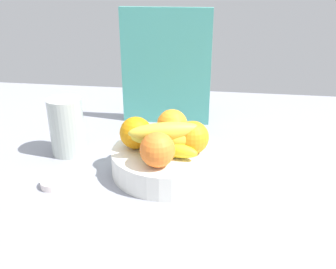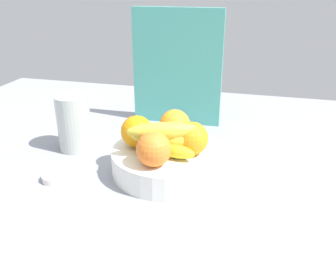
{
  "view_description": "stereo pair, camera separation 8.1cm",
  "coord_description": "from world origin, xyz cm",
  "px_view_note": "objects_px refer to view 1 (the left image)",
  "views": [
    {
      "loc": [
        11.51,
        -77.74,
        44.02
      ],
      "look_at": [
        -0.07,
        -0.14,
        9.9
      ],
      "focal_mm": 38.82,
      "sensor_mm": 36.0,
      "label": 1
    },
    {
      "loc": [
        19.48,
        -76.13,
        44.02
      ],
      "look_at": [
        -0.07,
        -0.14,
        9.9
      ],
      "focal_mm": 38.82,
      "sensor_mm": 36.0,
      "label": 2
    }
  ],
  "objects_px": {
    "jar_lid": "(54,183)",
    "orange_center": "(157,150)",
    "cutting_board": "(166,68)",
    "thermos_tumbler": "(67,127)",
    "fruit_bowl": "(168,161)",
    "orange_back_left": "(192,137)",
    "banana_bunch": "(164,139)",
    "orange_front_right": "(136,132)",
    "orange_front_left": "(172,125)"
  },
  "relations": [
    {
      "from": "orange_front_right",
      "to": "banana_bunch",
      "type": "height_order",
      "value": "banana_bunch"
    },
    {
      "from": "fruit_bowl",
      "to": "orange_front_left",
      "type": "height_order",
      "value": "orange_front_left"
    },
    {
      "from": "orange_center",
      "to": "jar_lid",
      "type": "distance_m",
      "value": 0.25
    },
    {
      "from": "fruit_bowl",
      "to": "orange_center",
      "type": "height_order",
      "value": "orange_center"
    },
    {
      "from": "banana_bunch",
      "to": "jar_lid",
      "type": "relative_size",
      "value": 2.85
    },
    {
      "from": "orange_front_right",
      "to": "fruit_bowl",
      "type": "bearing_deg",
      "value": -3.91
    },
    {
      "from": "orange_front_left",
      "to": "orange_back_left",
      "type": "relative_size",
      "value": 1.0
    },
    {
      "from": "orange_front_left",
      "to": "jar_lid",
      "type": "distance_m",
      "value": 0.31
    },
    {
      "from": "cutting_board",
      "to": "thermos_tumbler",
      "type": "distance_m",
      "value": 0.36
    },
    {
      "from": "orange_center",
      "to": "banana_bunch",
      "type": "xyz_separation_m",
      "value": [
        0.01,
        0.05,
        0.0
      ]
    },
    {
      "from": "orange_center",
      "to": "thermos_tumbler",
      "type": "xyz_separation_m",
      "value": [
        -0.27,
        0.15,
        -0.02
      ]
    },
    {
      "from": "orange_back_left",
      "to": "thermos_tumbler",
      "type": "height_order",
      "value": "thermos_tumbler"
    },
    {
      "from": "fruit_bowl",
      "to": "thermos_tumbler",
      "type": "xyz_separation_m",
      "value": [
        -0.28,
        0.06,
        0.05
      ]
    },
    {
      "from": "jar_lid",
      "to": "orange_center",
      "type": "bearing_deg",
      "value": 5.73
    },
    {
      "from": "orange_front_left",
      "to": "jar_lid",
      "type": "relative_size",
      "value": 1.25
    },
    {
      "from": "fruit_bowl",
      "to": "thermos_tumbler",
      "type": "height_order",
      "value": "thermos_tumbler"
    },
    {
      "from": "orange_front_right",
      "to": "cutting_board",
      "type": "height_order",
      "value": "cutting_board"
    },
    {
      "from": "orange_front_left",
      "to": "cutting_board",
      "type": "bearing_deg",
      "value": 102.06
    },
    {
      "from": "orange_front_left",
      "to": "orange_back_left",
      "type": "xyz_separation_m",
      "value": [
        0.06,
        -0.07,
        0.0
      ]
    },
    {
      "from": "fruit_bowl",
      "to": "orange_back_left",
      "type": "bearing_deg",
      "value": -5.68
    },
    {
      "from": "orange_front_right",
      "to": "orange_back_left",
      "type": "distance_m",
      "value": 0.14
    },
    {
      "from": "fruit_bowl",
      "to": "orange_front_left",
      "type": "bearing_deg",
      "value": 89.86
    },
    {
      "from": "orange_front_right",
      "to": "orange_back_left",
      "type": "xyz_separation_m",
      "value": [
        0.14,
        -0.01,
        0.0
      ]
    },
    {
      "from": "fruit_bowl",
      "to": "orange_back_left",
      "type": "relative_size",
      "value": 3.54
    },
    {
      "from": "banana_bunch",
      "to": "cutting_board",
      "type": "distance_m",
      "value": 0.37
    },
    {
      "from": "banana_bunch",
      "to": "orange_center",
      "type": "bearing_deg",
      "value": -96.61
    },
    {
      "from": "thermos_tumbler",
      "to": "jar_lid",
      "type": "height_order",
      "value": "thermos_tumbler"
    },
    {
      "from": "orange_front_left",
      "to": "banana_bunch",
      "type": "distance_m",
      "value": 0.1
    },
    {
      "from": "orange_front_left",
      "to": "orange_center",
      "type": "distance_m",
      "value": 0.15
    },
    {
      "from": "banana_bunch",
      "to": "fruit_bowl",
      "type": "bearing_deg",
      "value": 81.0
    },
    {
      "from": "fruit_bowl",
      "to": "cutting_board",
      "type": "relative_size",
      "value": 0.76
    },
    {
      "from": "orange_front_right",
      "to": "cutting_board",
      "type": "xyz_separation_m",
      "value": [
        0.02,
        0.32,
        0.08
      ]
    },
    {
      "from": "orange_front_left",
      "to": "jar_lid",
      "type": "xyz_separation_m",
      "value": [
        -0.25,
        -0.17,
        -0.09
      ]
    },
    {
      "from": "orange_center",
      "to": "jar_lid",
      "type": "height_order",
      "value": "orange_center"
    },
    {
      "from": "cutting_board",
      "to": "thermos_tumbler",
      "type": "relative_size",
      "value": 2.35
    },
    {
      "from": "cutting_board",
      "to": "thermos_tumbler",
      "type": "bearing_deg",
      "value": -131.04
    },
    {
      "from": "orange_front_left",
      "to": "thermos_tumbler",
      "type": "xyz_separation_m",
      "value": [
        -0.28,
        -0.0,
        -0.02
      ]
    },
    {
      "from": "banana_bunch",
      "to": "cutting_board",
      "type": "relative_size",
      "value": 0.49
    },
    {
      "from": "thermos_tumbler",
      "to": "jar_lid",
      "type": "xyz_separation_m",
      "value": [
        0.03,
        -0.17,
        -0.07
      ]
    },
    {
      "from": "cutting_board",
      "to": "thermos_tumbler",
      "type": "xyz_separation_m",
      "value": [
        -0.22,
        -0.27,
        -0.1
      ]
    },
    {
      "from": "fruit_bowl",
      "to": "orange_front_left",
      "type": "relative_size",
      "value": 3.54
    },
    {
      "from": "fruit_bowl",
      "to": "cutting_board",
      "type": "distance_m",
      "value": 0.37
    },
    {
      "from": "orange_front_right",
      "to": "orange_center",
      "type": "height_order",
      "value": "same"
    },
    {
      "from": "orange_back_left",
      "to": "cutting_board",
      "type": "bearing_deg",
      "value": 108.85
    },
    {
      "from": "cutting_board",
      "to": "thermos_tumbler",
      "type": "height_order",
      "value": "cutting_board"
    },
    {
      "from": "jar_lid",
      "to": "fruit_bowl",
      "type": "bearing_deg",
      "value": 23.23
    },
    {
      "from": "thermos_tumbler",
      "to": "cutting_board",
      "type": "bearing_deg",
      "value": 49.76
    },
    {
      "from": "thermos_tumbler",
      "to": "jar_lid",
      "type": "distance_m",
      "value": 0.19
    },
    {
      "from": "fruit_bowl",
      "to": "jar_lid",
      "type": "bearing_deg",
      "value": -156.77
    },
    {
      "from": "orange_front_right",
      "to": "orange_center",
      "type": "bearing_deg",
      "value": -52.45
    }
  ]
}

